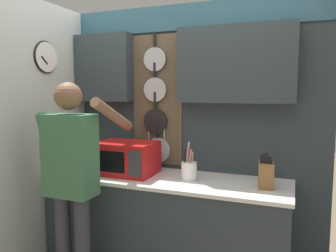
{
  "coord_description": "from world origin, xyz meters",
  "views": [
    {
      "loc": [
        1.02,
        -2.56,
        1.63
      ],
      "look_at": [
        -0.06,
        0.22,
        1.31
      ],
      "focal_mm": 35.0,
      "sensor_mm": 36.0,
      "label": 1
    }
  ],
  "objects": [
    {
      "name": "base_cabinet_counter",
      "position": [
        0.0,
        -0.0,
        0.44
      ],
      "size": [
        2.08,
        0.67,
        0.89
      ],
      "color": "#2D383D",
      "rests_on": "ground_plane"
    },
    {
      "name": "utensil_crock",
      "position": [
        0.21,
        -0.01,
        0.97
      ],
      "size": [
        0.13,
        0.13,
        0.32
      ],
      "color": "white",
      "rests_on": "base_cabinet_counter"
    },
    {
      "name": "side_wall",
      "position": [
        -1.06,
        -0.38,
        1.22
      ],
      "size": [
        0.07,
        1.6,
        2.4
      ],
      "color": "silver",
      "rests_on": "ground_plane"
    },
    {
      "name": "microwave",
      "position": [
        -0.37,
        -0.01,
        1.03
      ],
      "size": [
        0.53,
        0.39,
        0.29
      ],
      "color": "red",
      "rests_on": "base_cabinet_counter"
    },
    {
      "name": "back_wall_unit",
      "position": [
        0.02,
        0.3,
        1.48
      ],
      "size": [
        2.65,
        0.2,
        2.4
      ],
      "color": "#2D383D",
      "rests_on": "ground_plane"
    },
    {
      "name": "knife_block",
      "position": [
        0.83,
        -0.01,
        0.99
      ],
      "size": [
        0.13,
        0.16,
        0.28
      ],
      "color": "brown",
      "rests_on": "base_cabinet_counter"
    },
    {
      "name": "person",
      "position": [
        -0.56,
        -0.54,
        1.01
      ],
      "size": [
        0.54,
        0.63,
        1.69
      ],
      "color": "#383842",
      "rests_on": "ground_plane"
    }
  ]
}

